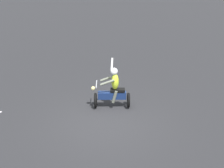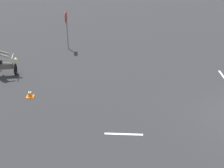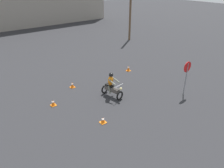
{
  "view_description": "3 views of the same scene",
  "coord_description": "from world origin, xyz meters",
  "px_view_note": "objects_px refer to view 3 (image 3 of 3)",
  "views": [
    {
      "loc": [
        9.74,
        0.64,
        5.83
      ],
      "look_at": [
        -1.21,
        0.17,
        1.0
      ],
      "focal_mm": 50.0,
      "sensor_mm": 36.0,
      "label": 1
    },
    {
      "loc": [
        -9.99,
        5.41,
        6.65
      ],
      "look_at": [
        1.36,
        5.67,
        0.9
      ],
      "focal_mm": 50.0,
      "sensor_mm": 36.0,
      "label": 2
    },
    {
      "loc": [
        -3.71,
        1.47,
        7.1
      ],
      "look_at": [
        3.93,
        11.18,
        0.9
      ],
      "focal_mm": 35.0,
      "sensor_mm": 36.0,
      "label": 3
    }
  ],
  "objects_px": {
    "stop_sign": "(187,72)",
    "utility_pole_near": "(130,9)",
    "traffic_cone_near_right": "(103,120)",
    "traffic_cone_near_left": "(53,103)",
    "traffic_cone_mid_left": "(128,68)",
    "traffic_cone_mid_center": "(72,85)",
    "motorcycle_rider_background": "(112,86)"
  },
  "relations": [
    {
      "from": "stop_sign",
      "to": "utility_pole_near",
      "type": "height_order",
      "value": "utility_pole_near"
    },
    {
      "from": "stop_sign",
      "to": "traffic_cone_near_right",
      "type": "height_order",
      "value": "stop_sign"
    },
    {
      "from": "traffic_cone_near_left",
      "to": "traffic_cone_mid_left",
      "type": "relative_size",
      "value": 0.85
    },
    {
      "from": "stop_sign",
      "to": "traffic_cone_mid_center",
      "type": "distance_m",
      "value": 7.7
    },
    {
      "from": "traffic_cone_mid_center",
      "to": "utility_pole_near",
      "type": "height_order",
      "value": "utility_pole_near"
    },
    {
      "from": "motorcycle_rider_background",
      "to": "traffic_cone_mid_center",
      "type": "relative_size",
      "value": 4.1
    },
    {
      "from": "stop_sign",
      "to": "utility_pole_near",
      "type": "bearing_deg",
      "value": 62.72
    },
    {
      "from": "traffic_cone_near_right",
      "to": "utility_pole_near",
      "type": "relative_size",
      "value": 0.05
    },
    {
      "from": "stop_sign",
      "to": "traffic_cone_near_right",
      "type": "bearing_deg",
      "value": 172.75
    },
    {
      "from": "traffic_cone_mid_center",
      "to": "utility_pole_near",
      "type": "bearing_deg",
      "value": 30.66
    },
    {
      "from": "traffic_cone_near_left",
      "to": "traffic_cone_mid_center",
      "type": "distance_m",
      "value": 2.49
    },
    {
      "from": "motorcycle_rider_background",
      "to": "traffic_cone_mid_left",
      "type": "distance_m",
      "value": 4.45
    },
    {
      "from": "traffic_cone_mid_left",
      "to": "utility_pole_near",
      "type": "distance_m",
      "value": 10.23
    },
    {
      "from": "traffic_cone_near_right",
      "to": "traffic_cone_mid_left",
      "type": "xyz_separation_m",
      "value": [
        5.8,
        4.41,
        0.06
      ]
    },
    {
      "from": "motorcycle_rider_background",
      "to": "stop_sign",
      "type": "height_order",
      "value": "stop_sign"
    },
    {
      "from": "traffic_cone_mid_center",
      "to": "utility_pole_near",
      "type": "relative_size",
      "value": 0.06
    },
    {
      "from": "stop_sign",
      "to": "traffic_cone_mid_left",
      "type": "relative_size",
      "value": 5.09
    },
    {
      "from": "traffic_cone_mid_center",
      "to": "traffic_cone_mid_left",
      "type": "xyz_separation_m",
      "value": [
        5.08,
        -0.22,
        0.02
      ]
    },
    {
      "from": "motorcycle_rider_background",
      "to": "stop_sign",
      "type": "bearing_deg",
      "value": 134.8
    },
    {
      "from": "traffic_cone_mid_left",
      "to": "utility_pole_near",
      "type": "relative_size",
      "value": 0.06
    },
    {
      "from": "traffic_cone_mid_center",
      "to": "stop_sign",
      "type": "bearing_deg",
      "value": -45.56
    },
    {
      "from": "traffic_cone_near_right",
      "to": "traffic_cone_mid_center",
      "type": "xyz_separation_m",
      "value": [
        0.72,
        4.64,
        0.04
      ]
    },
    {
      "from": "traffic_cone_near_left",
      "to": "traffic_cone_mid_left",
      "type": "distance_m",
      "value": 7.25
    },
    {
      "from": "utility_pole_near",
      "to": "motorcycle_rider_background",
      "type": "bearing_deg",
      "value": -136.91
    },
    {
      "from": "traffic_cone_near_right",
      "to": "utility_pole_near",
      "type": "bearing_deg",
      "value": 43.04
    },
    {
      "from": "traffic_cone_near_right",
      "to": "motorcycle_rider_background",
      "type": "bearing_deg",
      "value": 42.76
    },
    {
      "from": "traffic_cone_near_left",
      "to": "utility_pole_near",
      "type": "relative_size",
      "value": 0.05
    },
    {
      "from": "traffic_cone_mid_left",
      "to": "stop_sign",
      "type": "bearing_deg",
      "value": -87.62
    },
    {
      "from": "stop_sign",
      "to": "traffic_cone_near_left",
      "type": "distance_m",
      "value": 8.52
    },
    {
      "from": "traffic_cone_near_left",
      "to": "traffic_cone_near_right",
      "type": "height_order",
      "value": "traffic_cone_near_left"
    },
    {
      "from": "motorcycle_rider_background",
      "to": "traffic_cone_mid_center",
      "type": "distance_m",
      "value": 3.07
    },
    {
      "from": "stop_sign",
      "to": "traffic_cone_mid_center",
      "type": "height_order",
      "value": "stop_sign"
    }
  ]
}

